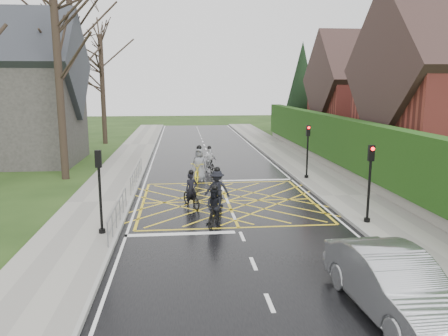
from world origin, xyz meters
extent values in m
plane|color=#1B3110|center=(0.00, 0.00, 0.00)|extent=(120.00, 120.00, 0.00)
cube|color=black|center=(0.00, 0.00, 0.01)|extent=(9.00, 80.00, 0.01)
cube|color=gray|center=(6.00, 0.00, 0.07)|extent=(3.00, 80.00, 0.15)
cube|color=gray|center=(-6.00, 0.00, 0.07)|extent=(3.00, 80.00, 0.15)
cube|color=slate|center=(7.75, 6.00, 0.35)|extent=(0.50, 38.00, 0.70)
cube|color=#1C3E11|center=(7.75, 6.00, 2.10)|extent=(0.90, 38.00, 2.80)
cube|color=maroon|center=(14.75, 18.00, 3.00)|extent=(9.00, 8.00, 6.00)
cube|color=#30201D|center=(14.75, 18.00, 5.90)|extent=(9.80, 8.80, 8.80)
cube|color=maroon|center=(17.45, 18.00, 8.50)|extent=(0.70, 0.70, 1.60)
cylinder|color=black|center=(10.75, 26.00, 0.60)|extent=(0.50, 0.50, 1.20)
cone|color=black|center=(10.75, 26.00, 5.00)|extent=(4.60, 4.60, 10.00)
cube|color=#2D2B28|center=(-13.50, 12.00, 3.50)|extent=(8.00, 7.00, 7.00)
cube|color=#26282D|center=(-13.50, 12.00, 6.90)|extent=(8.80, 7.80, 7.80)
cylinder|color=black|center=(-9.00, 6.00, 5.50)|extent=(0.44, 0.44, 11.00)
cylinder|color=black|center=(-10.00, 14.00, 6.00)|extent=(0.44, 0.44, 12.00)
cylinder|color=black|center=(-9.30, 22.00, 5.00)|extent=(0.44, 0.44, 10.00)
cylinder|color=slate|center=(-4.65, -3.50, 1.00)|extent=(0.05, 5.00, 0.05)
cylinder|color=slate|center=(-4.65, -3.50, 0.55)|extent=(0.04, 5.00, 0.04)
cylinder|color=slate|center=(-4.65, -6.00, 0.50)|extent=(0.04, 0.04, 1.00)
cylinder|color=slate|center=(-4.65, -1.00, 0.50)|extent=(0.04, 0.04, 1.00)
cylinder|color=slate|center=(-4.65, 4.00, 1.00)|extent=(0.05, 6.00, 0.05)
cylinder|color=slate|center=(-4.65, 4.00, 0.55)|extent=(0.04, 6.00, 0.04)
cylinder|color=slate|center=(-4.65, 1.00, 0.50)|extent=(0.04, 0.04, 1.00)
cylinder|color=slate|center=(-4.65, 7.00, 0.50)|extent=(0.04, 0.04, 1.00)
cylinder|color=black|center=(5.10, 4.20, 1.50)|extent=(0.10, 0.10, 3.00)
cylinder|color=black|center=(5.10, 4.20, 0.15)|extent=(0.24, 0.24, 0.30)
cube|color=black|center=(5.10, 4.20, 2.90)|extent=(0.22, 0.16, 0.62)
sphere|color=#FF0C0C|center=(5.10, 4.08, 3.08)|extent=(0.14, 0.14, 0.14)
cylinder|color=black|center=(5.10, -4.20, 1.50)|extent=(0.10, 0.10, 3.00)
cylinder|color=black|center=(5.10, -4.20, 0.15)|extent=(0.24, 0.24, 0.30)
cube|color=black|center=(5.10, -4.20, 2.90)|extent=(0.22, 0.16, 0.62)
sphere|color=#FF0C0C|center=(5.10, -4.32, 3.08)|extent=(0.14, 0.14, 0.14)
cylinder|color=black|center=(-5.10, -4.50, 1.50)|extent=(0.10, 0.10, 3.00)
cylinder|color=black|center=(-5.10, -4.50, 0.15)|extent=(0.24, 0.24, 0.30)
cube|color=black|center=(-5.10, -4.50, 2.90)|extent=(0.22, 0.16, 0.62)
sphere|color=#FF0C0C|center=(-5.10, -4.38, 3.08)|extent=(0.14, 0.14, 0.14)
imported|color=black|center=(-1.73, -0.84, 0.46)|extent=(1.22, 1.87, 0.93)
imported|color=black|center=(-1.73, -0.74, 0.79)|extent=(0.67, 0.56, 1.57)
sphere|color=black|center=(-1.73, -0.74, 1.59)|extent=(0.25, 0.25, 0.25)
imported|color=black|center=(-0.89, -3.71, 0.49)|extent=(1.07, 1.69, 0.99)
imported|color=black|center=(-0.89, -3.61, 0.76)|extent=(0.90, 0.81, 1.51)
sphere|color=black|center=(-0.89, -3.61, 1.53)|extent=(0.24, 0.24, 0.24)
imported|color=black|center=(-0.59, -1.30, 0.52)|extent=(1.22, 2.09, 1.04)
imported|color=black|center=(-0.59, -1.20, 0.88)|extent=(1.28, 0.95, 1.76)
sphere|color=black|center=(-0.59, -1.20, 1.78)|extent=(0.28, 0.28, 0.28)
imported|color=black|center=(-0.40, 6.87, 0.52)|extent=(1.00, 1.79, 1.04)
imported|color=silver|center=(-0.40, 6.97, 0.79)|extent=(1.01, 0.66, 1.59)
sphere|color=black|center=(-0.40, 6.97, 1.61)|extent=(0.25, 0.25, 0.25)
imported|color=gold|center=(-1.14, 4.62, 0.56)|extent=(1.25, 2.26, 1.13)
imported|color=slate|center=(-1.14, 4.72, 0.96)|extent=(1.06, 0.82, 1.91)
sphere|color=black|center=(-1.14, 4.72, 1.93)|extent=(0.30, 0.30, 0.30)
imported|color=#A5A7AB|center=(2.84, -10.82, 0.78)|extent=(1.97, 4.85, 1.57)
camera|label=1|loc=(-2.19, -20.10, 5.47)|focal=35.00mm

